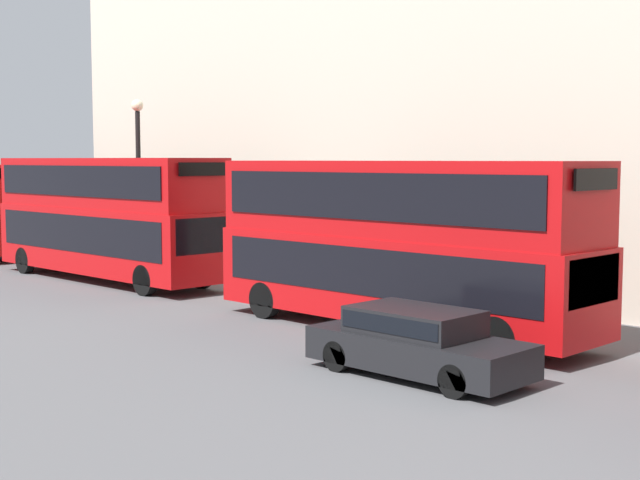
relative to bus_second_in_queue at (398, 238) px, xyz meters
The scene contains 5 objects.
bus_second_in_queue is the anchor object (origin of this frame).
bus_third_in_queue 13.46m from the bus_second_in_queue, 90.00° to the left, with size 2.59×11.18×4.39m.
car_hatchback 5.03m from the bus_second_in_queue, 135.69° to the right, with size 1.82×4.61×1.38m.
street_lamp 14.27m from the bus_second_in_queue, 82.79° to the left, with size 0.44×0.44×6.56m.
pedestrian 24.77m from the bus_second_in_queue, 84.89° to the left, with size 0.36×0.36×1.73m.
Camera 1 is at (-15.66, 3.43, 4.35)m, focal length 50.00 mm.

